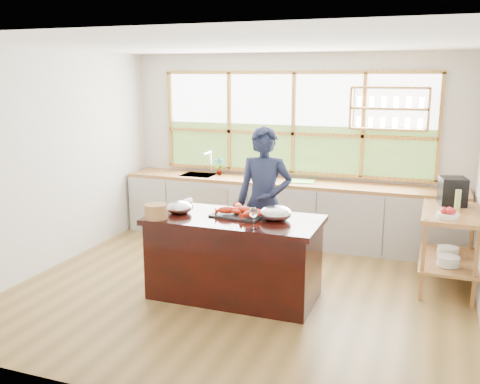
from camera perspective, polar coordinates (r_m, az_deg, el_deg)
The scene contains 18 objects.
ground_plane at distance 6.18m, azimuth 0.06°, elevation -10.35°, with size 5.00×5.00×0.00m, color olive.
room_shell at distance 6.21m, azimuth 1.92°, elevation 6.48°, with size 5.02×4.52×2.71m.
back_counter at distance 7.80m, azimuth 4.86°, elevation -2.01°, with size 4.90×0.63×0.90m.
right_shelf_unit at distance 6.50m, azimuth 21.45°, elevation -4.45°, with size 0.62×1.10×0.90m.
island at distance 5.85m, azimuth -0.63°, elevation -6.96°, with size 1.85×0.90×0.90m.
cook at distance 6.33m, azimuth 2.59°, elevation -1.19°, with size 0.66×0.43×1.81m, color #171D37.
potted_plant at distance 8.07m, azimuth -2.26°, elevation 2.75°, with size 0.14×0.10×0.28m, color slate.
cutting_board at distance 7.65m, azimuth 6.42°, elevation 1.15°, with size 0.40×0.30×0.01m, color #68C04C.
espresso_machine at distance 6.70m, azimuth 21.73°, elevation 0.08°, with size 0.28×0.31×0.33m, color black.
wine_bottle at distance 6.37m, azimuth 22.20°, elevation -0.91°, with size 0.06×0.06×0.25m, color #A8C965.
fruit_bowl at distance 6.11m, azimuth 21.27°, elevation -2.17°, with size 0.23×0.23×0.11m.
slate_board at distance 5.79m, azimuth -0.10°, elevation -2.44°, with size 0.55×0.40×0.02m, color black.
lobster_pile at distance 5.77m, azimuth 0.10°, elevation -1.99°, with size 0.52×0.44×0.08m.
mixing_bowl_left at distance 5.92m, azimuth -6.49°, elevation -1.66°, with size 0.29×0.29×0.14m, color #B9BBC1.
mixing_bowl_right at distance 5.62m, azimuth 3.85°, elevation -2.27°, with size 0.34×0.34×0.16m, color #B9BBC1.
wine_glass at distance 5.24m, azimuth 1.45°, elevation -2.31°, with size 0.08×0.08×0.22m.
wicker_basket at distance 5.72m, azimuth -8.95°, elevation -2.06°, with size 0.24×0.24×0.16m, color #9D663F.
parchment_roll at distance 6.20m, azimuth -5.99°, elevation -1.22°, with size 0.08×0.08×0.30m, color white.
Camera 1 is at (1.97, -5.35, 2.40)m, focal length 40.00 mm.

